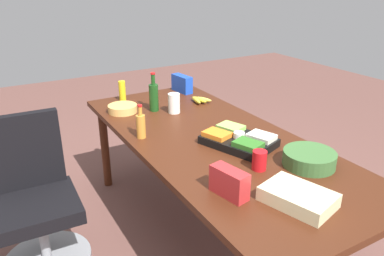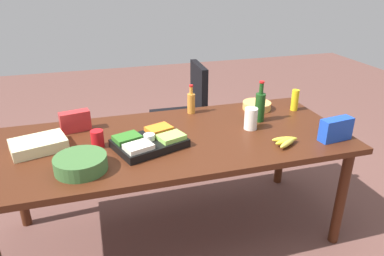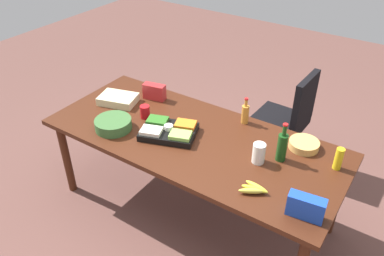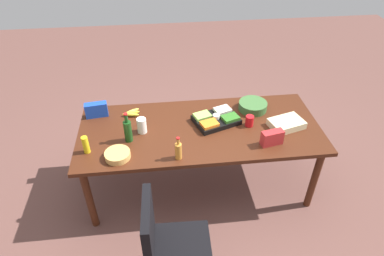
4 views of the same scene
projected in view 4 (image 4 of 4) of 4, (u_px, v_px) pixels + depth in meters
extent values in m
plane|color=brown|center=(199.00, 184.00, 3.75)|extent=(10.00, 10.00, 0.00)
cube|color=#451F10|center=(200.00, 130.00, 3.29)|extent=(2.34, 1.01, 0.04)
cylinder|color=#451F10|center=(89.00, 199.00, 3.10)|extent=(0.07, 0.07, 0.74)
cylinder|color=#451F10|center=(314.00, 179.00, 3.30)|extent=(0.07, 0.07, 0.74)
cylinder|color=#451F10|center=(99.00, 142.00, 3.75)|extent=(0.07, 0.07, 0.74)
cylinder|color=#451F10|center=(286.00, 128.00, 3.95)|extent=(0.07, 0.07, 0.74)
cube|color=black|center=(180.00, 251.00, 2.60)|extent=(0.50, 0.50, 0.09)
cube|color=black|center=(149.00, 230.00, 2.41)|extent=(0.08, 0.43, 0.50)
cylinder|color=orange|center=(178.00, 151.00, 2.89)|extent=(0.06, 0.06, 0.15)
cylinder|color=orange|center=(178.00, 142.00, 2.82)|extent=(0.03, 0.03, 0.06)
cylinder|color=red|center=(178.00, 138.00, 2.80)|extent=(0.03, 0.03, 0.01)
cube|color=black|center=(216.00, 120.00, 3.34)|extent=(0.50, 0.42, 0.05)
cube|color=orange|center=(210.00, 124.00, 3.22)|extent=(0.19, 0.17, 0.03)
cube|color=#2F6D22|center=(230.00, 118.00, 3.30)|extent=(0.19, 0.17, 0.03)
cube|color=#94CF58|center=(202.00, 116.00, 3.33)|extent=(0.19, 0.17, 0.03)
cube|color=silver|center=(223.00, 110.00, 3.41)|extent=(0.19, 0.17, 0.03)
cylinder|color=white|center=(216.00, 116.00, 3.31)|extent=(0.09, 0.09, 0.04)
cube|color=#B7282A|center=(272.00, 138.00, 3.05)|extent=(0.21, 0.12, 0.14)
cylinder|color=#E3AA58|center=(118.00, 155.00, 2.92)|extent=(0.25, 0.25, 0.06)
cylinder|color=white|center=(142.00, 125.00, 3.18)|extent=(0.11, 0.11, 0.15)
cylinder|color=#184317|center=(128.00, 131.00, 3.06)|extent=(0.09, 0.09, 0.21)
cylinder|color=#184317|center=(126.00, 118.00, 2.98)|extent=(0.04, 0.04, 0.08)
cylinder|color=red|center=(125.00, 114.00, 2.95)|extent=(0.04, 0.04, 0.01)
cube|color=beige|center=(286.00, 124.00, 3.27)|extent=(0.37, 0.30, 0.07)
cylinder|color=#3B6632|center=(253.00, 106.00, 3.50)|extent=(0.33, 0.33, 0.09)
ellipsoid|color=gold|center=(131.00, 115.00, 3.41)|extent=(0.17, 0.06, 0.04)
ellipsoid|color=yellow|center=(131.00, 113.00, 3.43)|extent=(0.17, 0.07, 0.04)
ellipsoid|color=gold|center=(132.00, 112.00, 3.45)|extent=(0.16, 0.12, 0.04)
cube|color=blue|center=(96.00, 110.00, 3.39)|extent=(0.23, 0.11, 0.15)
cylinder|color=red|center=(249.00, 121.00, 3.28)|extent=(0.09, 0.09, 0.11)
cylinder|color=yellow|center=(86.00, 145.00, 2.95)|extent=(0.06, 0.06, 0.17)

